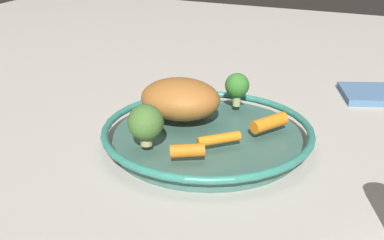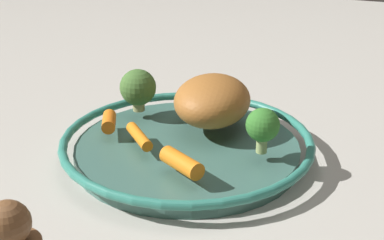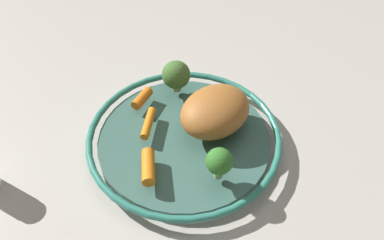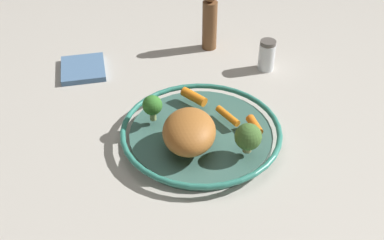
# 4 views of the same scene
# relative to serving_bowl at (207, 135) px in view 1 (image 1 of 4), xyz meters

# --- Properties ---
(ground_plane) EXTENTS (2.37, 2.37, 0.00)m
(ground_plane) POSITION_rel_serving_bowl_xyz_m (0.00, 0.00, -0.02)
(ground_plane) COLOR #B7B2A8
(serving_bowl) EXTENTS (0.35, 0.35, 0.03)m
(serving_bowl) POSITION_rel_serving_bowl_xyz_m (0.00, 0.00, 0.00)
(serving_bowl) COLOR #3D665B
(serving_bowl) RESTS_ON ground_plane
(roast_chicken_piece) EXTENTS (0.12, 0.15, 0.07)m
(roast_chicken_piece) POSITION_rel_serving_bowl_xyz_m (0.02, 0.06, 0.05)
(roast_chicken_piece) COLOR #A3622A
(roast_chicken_piece) RESTS_ON serving_bowl
(baby_carrot_near_rim) EXTENTS (0.07, 0.05, 0.02)m
(baby_carrot_near_rim) POSITION_rel_serving_bowl_xyz_m (0.03, -0.09, 0.03)
(baby_carrot_near_rim) COLOR orange
(baby_carrot_near_rim) RESTS_ON serving_bowl
(baby_carrot_left) EXTENTS (0.06, 0.06, 0.02)m
(baby_carrot_left) POSITION_rel_serving_bowl_xyz_m (-0.05, -0.04, 0.02)
(baby_carrot_left) COLOR orange
(baby_carrot_left) RESTS_ON serving_bowl
(baby_carrot_right) EXTENTS (0.04, 0.05, 0.02)m
(baby_carrot_right) POSITION_rel_serving_bowl_xyz_m (-0.11, -0.01, 0.03)
(baby_carrot_right) COLOR orange
(baby_carrot_right) RESTS_ON serving_bowl
(broccoli_floret_small) EXTENTS (0.05, 0.05, 0.06)m
(broccoli_floret_small) POSITION_rel_serving_bowl_xyz_m (-0.10, 0.06, 0.05)
(broccoli_floret_small) COLOR tan
(broccoli_floret_small) RESTS_ON serving_bowl
(broccoli_floret_mid) EXTENTS (0.04, 0.04, 0.06)m
(broccoli_floret_mid) POSITION_rel_serving_bowl_xyz_m (0.11, -0.01, 0.05)
(broccoli_floret_mid) COLOR #98A966
(broccoli_floret_mid) RESTS_ON serving_bowl
(dish_towel) EXTENTS (0.15, 0.16, 0.01)m
(dish_towel) POSITION_rel_serving_bowl_xyz_m (0.34, -0.23, -0.01)
(dish_towel) COLOR #4C7099
(dish_towel) RESTS_ON ground_plane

